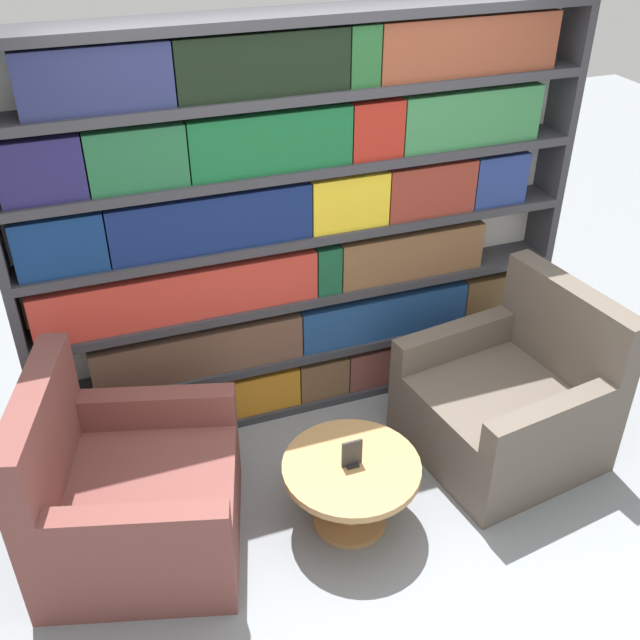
# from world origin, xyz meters

# --- Properties ---
(ground_plane) EXTENTS (14.00, 14.00, 0.00)m
(ground_plane) POSITION_xyz_m (0.00, 0.00, 0.00)
(ground_plane) COLOR gray
(bookshelf) EXTENTS (3.21, 0.30, 2.35)m
(bookshelf) POSITION_xyz_m (-0.02, 1.24, 1.18)
(bookshelf) COLOR silver
(bookshelf) RESTS_ON ground_plane
(armchair_left) EXTENTS (1.16, 1.15, 0.99)m
(armchair_left) POSITION_xyz_m (-1.20, 0.40, 0.32)
(armchair_left) COLOR brown
(armchair_left) RESTS_ON ground_plane
(armchair_right) EXTENTS (1.06, 1.05, 0.99)m
(armchair_right) POSITION_xyz_m (0.94, 0.39, 0.32)
(armchair_right) COLOR brown
(armchair_right) RESTS_ON ground_plane
(coffee_table) EXTENTS (0.70, 0.70, 0.40)m
(coffee_table) POSITION_xyz_m (-0.13, 0.15, 0.29)
(coffee_table) COLOR #AD7F4C
(coffee_table) RESTS_ON ground_plane
(table_sign) EXTENTS (0.11, 0.06, 0.15)m
(table_sign) POSITION_xyz_m (-0.13, 0.15, 0.47)
(table_sign) COLOR black
(table_sign) RESTS_ON coffee_table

